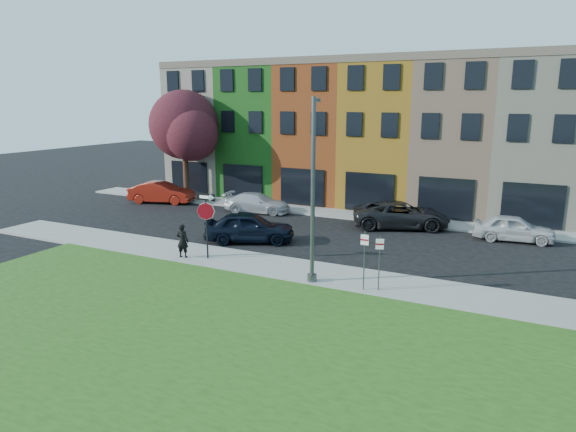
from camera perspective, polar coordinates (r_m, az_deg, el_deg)
The scene contains 16 objects.
ground at distance 21.17m, azimuth -4.64°, elevation -8.23°, with size 120.00×120.00×0.00m, color black.
sidewalk_near at distance 22.82m, azimuth 3.62°, elevation -6.48°, with size 40.00×3.00×0.12m, color gray.
sidewalk_far at distance 35.35m, azimuth 3.74°, elevation 0.46°, with size 40.00×2.40×0.12m, color gray.
grass_park at distance 13.42m, azimuth 12.93°, elevation -21.64°, with size 40.00×16.00×0.10m, color #254B15.
rowhouse_block at distance 40.25m, azimuth 7.96°, elevation 8.95°, with size 30.00×10.12×10.00m.
stop_sign at distance 24.51m, azimuth -9.10°, elevation 0.39°, with size 1.05×0.10×3.18m.
man at distance 25.26m, azimuth -11.64°, elevation -2.72°, with size 0.66×0.50×1.65m, color black.
sedan_near at distance 27.96m, azimuth -4.31°, elevation -1.24°, with size 5.22×3.78×1.65m, color black.
parked_car_red at distance 39.75m, azimuth -13.89°, elevation 2.56°, with size 5.11×2.97×1.59m, color maroon.
parked_car_silver at distance 35.36m, azimuth -3.43°, elevation 1.47°, with size 4.82×2.53×1.33m, color #B9B9BE.
parked_car_dark at distance 31.73m, azimuth 12.45°, elevation 0.13°, with size 6.32×4.58×1.60m, color black.
parked_car_white at distance 30.72m, azimuth 23.77°, elevation -1.23°, with size 4.38×2.16×1.44m, color silver.
street_lamp at distance 21.04m, azimuth 2.83°, elevation 2.84°, with size 1.10×2.48×7.59m.
parking_sign_a at distance 20.60m, azimuth 8.48°, elevation -4.20°, with size 0.32×0.09×2.41m.
parking_sign_b at distance 20.66m, azimuth 10.13°, elevation -4.50°, with size 0.31×0.15×2.23m.
tree_purple at distance 40.25m, azimuth -11.33°, elevation 9.72°, with size 6.26×5.48×8.24m.
Camera 1 is at (10.30, -16.89, 7.56)m, focal length 32.00 mm.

